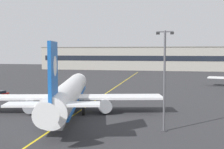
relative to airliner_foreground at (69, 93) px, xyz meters
The scene contains 6 objects.
ground_plane 15.64m from the airliner_foreground, 86.84° to the right, with size 400.00×400.00×0.00m, color #2D2D30.
taxiway_centreline 15.16m from the airliner_foreground, 86.74° to the left, with size 0.30×180.00×0.01m, color yellow.
airliner_foreground is the anchor object (origin of this frame).
apron_lamp_post 18.76m from the airliner_foreground, 27.52° to the right, with size 2.24×0.90×13.16m.
service_car_nearest 24.88m from the airliner_foreground, 148.86° to the left, with size 2.54×4.43×1.79m.
terminal_building 124.43m from the airliner_foreground, 90.94° to the left, with size 117.41×12.40×13.17m.
Camera 1 is at (17.20, -33.34, 10.46)m, focal length 48.96 mm.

